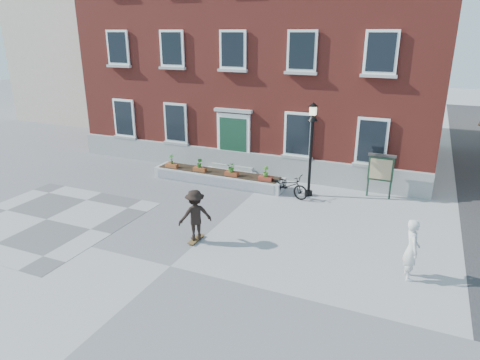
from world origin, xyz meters
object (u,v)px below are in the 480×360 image
at_px(bicycle, 288,185).
at_px(lamp_post, 312,137).
at_px(bystander, 412,249).
at_px(notice_board, 381,169).
at_px(skateboarder, 195,215).

xyz_separation_m(bicycle, lamp_post, (0.78, 0.49, 2.04)).
xyz_separation_m(bystander, notice_board, (-1.53, 6.07, 0.37)).
distance_m(notice_board, skateboarder, 8.23).
height_order(bicycle, skateboarder, skateboarder).
bearing_deg(lamp_post, bystander, -50.37).
relative_size(bystander, skateboarder, 1.00).
bearing_deg(skateboarder, bystander, 3.73).
xyz_separation_m(bicycle, notice_board, (3.51, 1.42, 0.76)).
bearing_deg(skateboarder, bicycle, 73.18).
distance_m(lamp_post, skateboarder, 6.24).
bearing_deg(bystander, skateboarder, 78.55).
distance_m(bicycle, lamp_post, 2.24).
bearing_deg(bicycle, notice_board, -55.42).
bearing_deg(skateboarder, lamp_post, 67.39).
relative_size(bystander, notice_board, 0.95).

